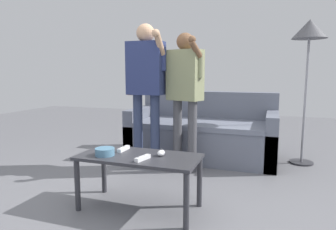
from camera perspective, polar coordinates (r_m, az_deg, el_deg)
name	(u,v)px	position (r m, az deg, el deg)	size (l,w,h in m)	color
ground_plane	(151,206)	(2.64, -3.31, -16.84)	(12.00, 12.00, 0.00)	slate
couch	(203,134)	(4.02, 6.66, -3.64)	(1.87, 0.92, 0.85)	slate
coffee_table	(139,163)	(2.47, -5.51, -9.05)	(0.98, 0.47, 0.45)	#2D2D33
snack_bowl	(105,152)	(2.49, -11.91, -6.85)	(0.16, 0.16, 0.06)	teal
game_remote_nunchuk	(161,153)	(2.42, -1.32, -7.22)	(0.06, 0.09, 0.05)	white
floor_lamp	(309,37)	(3.98, 25.25, 13.23)	(0.40, 0.40, 1.72)	#2D2D33
player_center	(185,85)	(3.35, 3.26, 5.63)	(0.44, 0.42, 1.54)	#47474C
player_left	(146,79)	(3.44, -4.22, 6.82)	(0.49, 0.36, 1.65)	#2D3856
game_remote_wand_near	(143,158)	(2.32, -4.84, -8.16)	(0.07, 0.16, 0.03)	white
game_remote_wand_far	(124,149)	(2.61, -8.44, -6.38)	(0.04, 0.16, 0.03)	white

